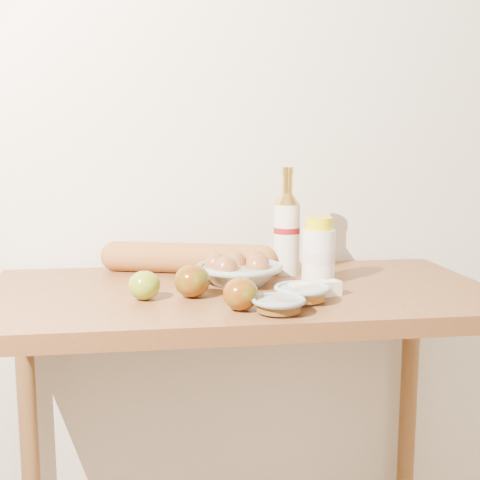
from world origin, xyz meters
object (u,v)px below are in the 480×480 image
table (238,339)px  egg_bowl (239,271)px  baguette (188,258)px  bourbon_bottle (287,231)px  cream_bottle (319,253)px

table → egg_bowl: size_ratio=5.01×
table → baguette: baguette is taller
bourbon_bottle → cream_bottle: 0.13m
table → egg_bowl: egg_bowl is taller
bourbon_bottle → cream_bottle: bourbon_bottle is taller
table → bourbon_bottle: size_ratio=4.29×
table → cream_bottle: size_ratio=7.42×
bourbon_bottle → egg_bowl: size_ratio=1.17×
baguette → egg_bowl: bearing=-33.3°
baguette → cream_bottle: bearing=-10.3°
cream_bottle → baguette: size_ratio=0.34×
egg_bowl → baguette: 0.18m
table → cream_bottle: bearing=9.3°
table → cream_bottle: 0.29m
bourbon_bottle → egg_bowl: bourbon_bottle is taller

